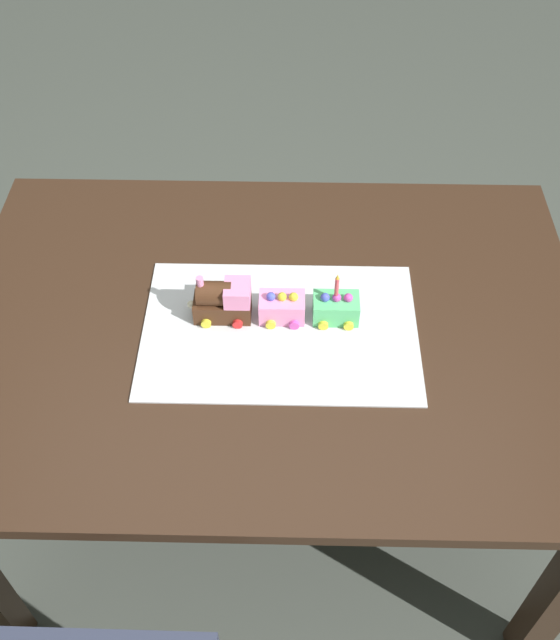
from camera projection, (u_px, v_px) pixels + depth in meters
ground_plane at (273, 487)px, 2.17m from camera, size 8.00×8.00×0.00m
dining_table at (271, 353)px, 1.70m from camera, size 1.40×1.00×0.74m
cake_board at (280, 330)px, 1.60m from camera, size 0.60×0.40×0.00m
cake_locomotive at (223, 301)px, 1.59m from camera, size 0.14×0.08×0.12m
cake_car_tanker_bubblegum at (282, 307)px, 1.60m from camera, size 0.10×0.08×0.07m
cake_car_caboose_mint_green at (336, 308)px, 1.60m from camera, size 0.10×0.08×0.07m
birthday_candle at (337, 285)px, 1.55m from camera, size 0.01×0.01×0.06m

